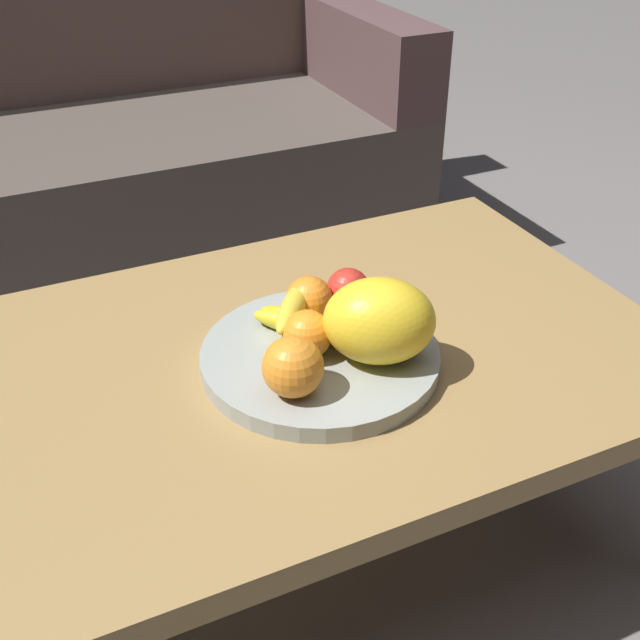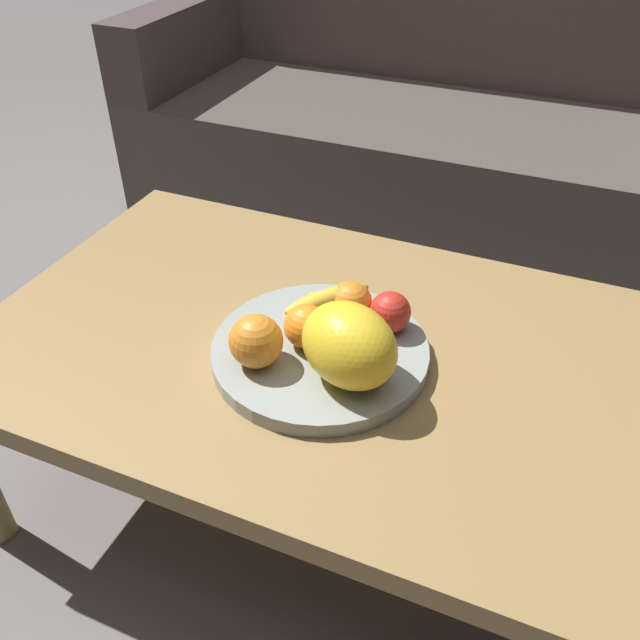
{
  "view_description": "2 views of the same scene",
  "coord_description": "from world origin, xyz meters",
  "px_view_note": "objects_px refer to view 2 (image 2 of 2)",
  "views": [
    {
      "loc": [
        -0.36,
        -0.87,
        1.06
      ],
      "look_at": [
        0.02,
        -0.04,
        0.47
      ],
      "focal_mm": 44.68,
      "sensor_mm": 36.0,
      "label": 1
    },
    {
      "loc": [
        0.33,
        -0.77,
        1.08
      ],
      "look_at": [
        0.02,
        -0.04,
        0.47
      ],
      "focal_mm": 37.38,
      "sensor_mm": 36.0,
      "label": 2
    }
  ],
  "objects_px": {
    "orange_right": "(256,341)",
    "orange_left": "(351,303)",
    "couch": "(429,132)",
    "banana_bunch": "(328,313)",
    "fruit_bowl": "(320,352)",
    "orange_front": "(303,325)",
    "melon_large_front": "(349,345)",
    "apple_front": "(390,312)",
    "coffee_table": "(317,359)"
  },
  "relations": [
    {
      "from": "orange_left",
      "to": "orange_right",
      "type": "distance_m",
      "value": 0.18
    },
    {
      "from": "couch",
      "to": "melon_large_front",
      "type": "distance_m",
      "value": 1.26
    },
    {
      "from": "melon_large_front",
      "to": "orange_right",
      "type": "relative_size",
      "value": 1.88
    },
    {
      "from": "coffee_table",
      "to": "orange_left",
      "type": "xyz_separation_m",
      "value": [
        0.04,
        0.04,
        0.1
      ]
    },
    {
      "from": "fruit_bowl",
      "to": "banana_bunch",
      "type": "height_order",
      "value": "banana_bunch"
    },
    {
      "from": "melon_large_front",
      "to": "orange_right",
      "type": "bearing_deg",
      "value": -170.66
    },
    {
      "from": "orange_front",
      "to": "melon_large_front",
      "type": "bearing_deg",
      "value": -26.26
    },
    {
      "from": "coffee_table",
      "to": "fruit_bowl",
      "type": "xyz_separation_m",
      "value": [
        0.02,
        -0.04,
        0.05
      ]
    },
    {
      "from": "apple_front",
      "to": "fruit_bowl",
      "type": "bearing_deg",
      "value": -136.04
    },
    {
      "from": "coffee_table",
      "to": "fruit_bowl",
      "type": "bearing_deg",
      "value": -61.67
    },
    {
      "from": "fruit_bowl",
      "to": "apple_front",
      "type": "xyz_separation_m",
      "value": [
        0.08,
        0.08,
        0.05
      ]
    },
    {
      "from": "melon_large_front",
      "to": "fruit_bowl",
      "type": "bearing_deg",
      "value": 143.1
    },
    {
      "from": "fruit_bowl",
      "to": "couch",
      "type": "bearing_deg",
      "value": 96.91
    },
    {
      "from": "fruit_bowl",
      "to": "apple_front",
      "type": "height_order",
      "value": "apple_front"
    },
    {
      "from": "orange_front",
      "to": "banana_bunch",
      "type": "xyz_separation_m",
      "value": [
        0.02,
        0.06,
        -0.01
      ]
    },
    {
      "from": "orange_left",
      "to": "apple_front",
      "type": "distance_m",
      "value": 0.06
    },
    {
      "from": "melon_large_front",
      "to": "orange_left",
      "type": "height_order",
      "value": "melon_large_front"
    },
    {
      "from": "couch",
      "to": "banana_bunch",
      "type": "distance_m",
      "value": 1.15
    },
    {
      "from": "orange_front",
      "to": "orange_right",
      "type": "bearing_deg",
      "value": -123.55
    },
    {
      "from": "fruit_bowl",
      "to": "orange_front",
      "type": "height_order",
      "value": "orange_front"
    },
    {
      "from": "orange_front",
      "to": "orange_left",
      "type": "relative_size",
      "value": 1.0
    },
    {
      "from": "banana_bunch",
      "to": "couch",
      "type": "bearing_deg",
      "value": 96.86
    },
    {
      "from": "fruit_bowl",
      "to": "orange_right",
      "type": "height_order",
      "value": "orange_right"
    },
    {
      "from": "fruit_bowl",
      "to": "apple_front",
      "type": "distance_m",
      "value": 0.13
    },
    {
      "from": "coffee_table",
      "to": "fruit_bowl",
      "type": "relative_size",
      "value": 3.25
    },
    {
      "from": "fruit_bowl",
      "to": "orange_front",
      "type": "bearing_deg",
      "value": -172.13
    },
    {
      "from": "melon_large_front",
      "to": "apple_front",
      "type": "height_order",
      "value": "melon_large_front"
    },
    {
      "from": "banana_bunch",
      "to": "apple_front",
      "type": "bearing_deg",
      "value": 18.08
    },
    {
      "from": "coffee_table",
      "to": "banana_bunch",
      "type": "xyz_separation_m",
      "value": [
        0.01,
        0.01,
        0.09
      ]
    },
    {
      "from": "melon_large_front",
      "to": "orange_front",
      "type": "xyz_separation_m",
      "value": [
        -0.09,
        0.05,
        -0.03
      ]
    },
    {
      "from": "orange_right",
      "to": "orange_left",
      "type": "bearing_deg",
      "value": 58.96
    },
    {
      "from": "coffee_table",
      "to": "orange_front",
      "type": "height_order",
      "value": "orange_front"
    },
    {
      "from": "coffee_table",
      "to": "banana_bunch",
      "type": "bearing_deg",
      "value": 38.78
    },
    {
      "from": "melon_large_front",
      "to": "apple_front",
      "type": "relative_size",
      "value": 2.3
    },
    {
      "from": "coffee_table",
      "to": "couch",
      "type": "distance_m",
      "value": 1.15
    },
    {
      "from": "couch",
      "to": "banana_bunch",
      "type": "height_order",
      "value": "couch"
    },
    {
      "from": "orange_front",
      "to": "banana_bunch",
      "type": "bearing_deg",
      "value": 70.74
    },
    {
      "from": "coffee_table",
      "to": "couch",
      "type": "bearing_deg",
      "value": 96.09
    },
    {
      "from": "coffee_table",
      "to": "melon_large_front",
      "type": "height_order",
      "value": "melon_large_front"
    },
    {
      "from": "fruit_bowl",
      "to": "melon_large_front",
      "type": "xyz_separation_m",
      "value": [
        0.07,
        -0.05,
        0.07
      ]
    },
    {
      "from": "orange_left",
      "to": "banana_bunch",
      "type": "bearing_deg",
      "value": -133.55
    },
    {
      "from": "melon_large_front",
      "to": "orange_left",
      "type": "xyz_separation_m",
      "value": [
        -0.05,
        0.13,
        -0.02
      ]
    },
    {
      "from": "couch",
      "to": "melon_large_front",
      "type": "relative_size",
      "value": 11.19
    },
    {
      "from": "orange_front",
      "to": "banana_bunch",
      "type": "relative_size",
      "value": 0.45
    },
    {
      "from": "couch",
      "to": "fruit_bowl",
      "type": "xyz_separation_m",
      "value": [
        0.14,
        -1.18,
        0.1
      ]
    },
    {
      "from": "fruit_bowl",
      "to": "orange_left",
      "type": "relative_size",
      "value": 4.87
    },
    {
      "from": "couch",
      "to": "orange_right",
      "type": "distance_m",
      "value": 1.26
    },
    {
      "from": "orange_left",
      "to": "apple_front",
      "type": "relative_size",
      "value": 1.04
    },
    {
      "from": "fruit_bowl",
      "to": "orange_left",
      "type": "height_order",
      "value": "orange_left"
    },
    {
      "from": "couch",
      "to": "fruit_bowl",
      "type": "height_order",
      "value": "couch"
    }
  ]
}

